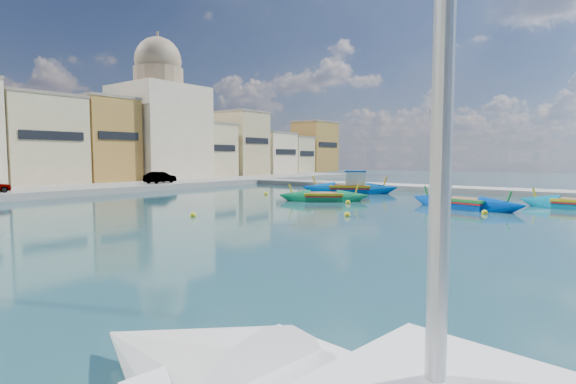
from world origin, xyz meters
TOP-DOWN VIEW (x-y plane):
  - ground at (0.00, 0.00)m, footprint 160.00×160.00m
  - east_quay at (18.00, 0.00)m, footprint 4.00×70.00m
  - north_quay at (0.00, 32.00)m, footprint 80.00×8.00m
  - north_townhouses at (6.68, 39.36)m, footprint 83.20×7.87m
  - church_block at (10.00, 40.00)m, footprint 10.00×10.00m
  - quay_street_lamp at (17.44, 6.00)m, footprint 1.18×0.16m
  - parked_cars at (-11.25, 30.50)m, footprint 29.93×2.05m
  - luzzu_blue_cabin at (10.02, 11.20)m, footprint 6.70×9.12m
  - luzzu_green at (2.28, 9.14)m, footprint 5.54×7.06m
  - luzzu_blue_south at (3.86, -1.05)m, footprint 3.94×8.58m
  - mooring_buoys at (1.03, 6.11)m, footprint 23.61×19.76m

SIDE VIEW (x-z plane):
  - ground at x=0.00m, z-range 0.00..0.00m
  - mooring_buoys at x=1.03m, z-range -0.10..0.26m
  - luzzu_green at x=2.28m, z-range -0.90..1.39m
  - east_quay at x=18.00m, z-range 0.00..0.50m
  - luzzu_blue_south at x=3.86m, z-range -0.96..1.46m
  - north_quay at x=0.00m, z-range 0.00..0.60m
  - luzzu_blue_cabin at x=10.02m, z-range -1.24..2.04m
  - parked_cars at x=-11.25m, z-range 0.56..1.79m
  - quay_street_lamp at x=17.44m, z-range 0.34..8.34m
  - north_townhouses at x=6.68m, z-range -0.10..10.09m
  - church_block at x=10.00m, z-range -1.14..17.96m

